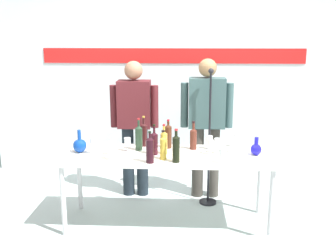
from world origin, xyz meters
TOP-DOWN VIEW (x-y plane):
  - ground_plane at (0.00, 0.00)m, footprint 10.00×10.00m
  - back_wall at (0.00, 1.58)m, footprint 5.07×0.11m
  - display_table at (0.00, 0.00)m, footprint 2.12×0.68m
  - decanter_blue_left at (-0.90, 0.01)m, footprint 0.14×0.14m
  - decanter_blue_right at (0.89, 0.01)m, footprint 0.11×0.11m
  - presenter_left at (-0.43, 0.72)m, footprint 0.57×0.22m
  - presenter_right at (0.43, 0.72)m, footprint 0.61×0.22m
  - wine_bottle_0 at (-0.13, -0.02)m, footprint 0.07×0.07m
  - wine_bottle_1 at (-0.03, 0.01)m, footprint 0.07×0.07m
  - wine_bottle_2 at (-0.27, 0.27)m, footprint 0.07×0.07m
  - wine_bottle_3 at (0.10, -0.24)m, footprint 0.07×0.07m
  - wine_bottle_4 at (-0.03, -0.17)m, footprint 0.07×0.07m
  - wine_bottle_5 at (0.26, 0.17)m, footprint 0.07×0.07m
  - wine_bottle_6 at (-0.30, 0.11)m, footprint 0.08×0.08m
  - wine_bottle_7 at (-0.15, -0.27)m, footprint 0.07×0.07m
  - wine_bottle_8 at (0.00, 0.20)m, footprint 0.07×0.07m
  - wine_glass_left_0 at (-0.58, 0.18)m, footprint 0.06×0.06m
  - wine_glass_left_1 at (-0.75, -0.03)m, footprint 0.06×0.06m
  - wine_glass_left_2 at (-0.41, 0.07)m, footprint 0.07×0.07m
  - wine_glass_left_3 at (-0.56, -0.05)m, footprint 0.07×0.07m
  - wine_glass_left_4 at (-0.53, -0.20)m, footprint 0.07×0.07m
  - wine_glass_right_0 at (0.44, -0.00)m, footprint 0.06×0.06m
  - wine_glass_right_1 at (0.66, 0.08)m, footprint 0.06×0.06m
  - wine_glass_right_2 at (0.73, 0.27)m, footprint 0.07×0.07m
  - wine_glass_right_3 at (0.43, 0.19)m, footprint 0.07×0.07m
  - wine_glass_right_4 at (0.53, -0.25)m, footprint 0.07×0.07m
  - wine_glass_right_5 at (0.51, 0.05)m, footprint 0.06×0.06m
  - microphone_stand at (0.45, 0.51)m, footprint 0.20×0.20m

SIDE VIEW (x-z plane):
  - ground_plane at x=0.00m, z-range 0.00..0.00m
  - microphone_stand at x=0.45m, z-range -0.26..1.33m
  - display_table at x=0.00m, z-range 0.32..1.08m
  - decanter_blue_right at x=0.89m, z-range 0.74..0.92m
  - decanter_blue_left at x=-0.90m, z-range 0.72..0.96m
  - wine_glass_left_0 at x=-0.58m, z-range 0.79..0.93m
  - wine_glass_left_3 at x=-0.56m, z-range 0.79..0.93m
  - wine_glass_left_2 at x=-0.41m, z-range 0.79..0.94m
  - wine_glass_right_4 at x=0.53m, z-range 0.80..0.94m
  - wine_glass_right_3 at x=0.43m, z-range 0.80..0.94m
  - wine_glass_right_0 at x=0.44m, z-range 0.79..0.95m
  - wine_glass_right_1 at x=0.66m, z-range 0.80..0.95m
  - wine_glass_left_4 at x=-0.53m, z-range 0.80..0.95m
  - wine_glass_right_2 at x=0.73m, z-range 0.80..0.95m
  - wine_glass_right_5 at x=0.51m, z-range 0.80..0.95m
  - wine_glass_left_1 at x=-0.75m, z-range 0.80..0.97m
  - wine_bottle_5 at x=0.26m, z-range 0.74..1.04m
  - wine_bottle_4 at x=-0.03m, z-range 0.75..1.04m
  - wine_bottle_0 at x=-0.13m, z-range 0.73..1.05m
  - wine_bottle_1 at x=-0.03m, z-range 0.74..1.04m
  - wine_bottle_7 at x=-0.15m, z-range 0.74..1.05m
  - wine_bottle_2 at x=-0.27m, z-range 0.74..1.07m
  - wine_bottle_8 at x=0.00m, z-range 0.75..1.06m
  - wine_bottle_6 at x=-0.30m, z-range 0.73..1.08m
  - wine_bottle_3 at x=0.10m, z-range 0.74..1.07m
  - presenter_left at x=-0.43m, z-range 0.11..1.76m
  - presenter_right at x=0.43m, z-range 0.12..1.80m
  - back_wall at x=0.00m, z-range 0.00..3.00m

